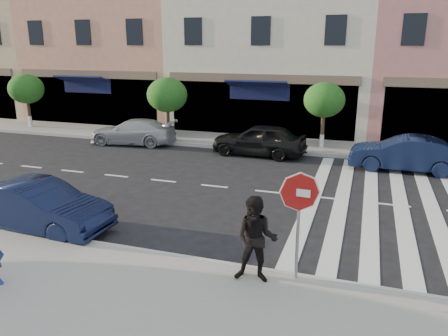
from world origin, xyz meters
TOP-DOWN VIEW (x-y plane):
  - ground at (0.00, 0.00)m, footprint 120.00×120.00m
  - sidewalk_near at (0.00, -3.75)m, footprint 60.00×4.50m
  - sidewalk_far at (0.00, 11.00)m, footprint 60.00×3.00m
  - building_west_mid at (-11.00, 17.00)m, footprint 10.00×9.00m
  - building_centre at (-0.50, 17.00)m, footprint 11.00×9.00m
  - street_tree_wa at (-14.00, 10.80)m, footprint 2.00×2.00m
  - street_tree_wb at (-5.00, 10.80)m, footprint 2.10×2.10m
  - street_tree_c at (3.00, 10.80)m, footprint 1.90×1.90m
  - stop_sign at (3.82, -1.67)m, footprint 0.82×0.12m
  - walker at (3.03, -2.00)m, footprint 0.96×0.78m
  - car_near_mid at (-3.25, -1.00)m, footprint 4.13×1.63m
  - car_far_left at (-6.16, 9.10)m, footprint 4.50×2.26m
  - car_far_mid at (0.42, 8.86)m, footprint 4.31×1.95m
  - car_far_right at (6.50, 8.24)m, footprint 4.27×1.58m

SIDE VIEW (x-z plane):
  - ground at x=0.00m, z-range 0.00..0.00m
  - sidewalk_near at x=0.00m, z-range 0.00..0.15m
  - sidewalk_far at x=0.00m, z-range 0.00..0.15m
  - car_far_left at x=-6.16m, z-range 0.00..1.25m
  - car_near_mid at x=-3.25m, z-range 0.00..1.34m
  - car_far_right at x=6.50m, z-range 0.00..1.40m
  - car_far_mid at x=0.42m, z-range 0.00..1.44m
  - walker at x=3.03m, z-range 0.15..1.98m
  - stop_sign at x=3.82m, z-range 0.69..3.02m
  - street_tree_wb at x=-5.00m, z-range 0.78..3.84m
  - street_tree_wa at x=-14.00m, z-range 0.81..3.86m
  - street_tree_c at x=3.00m, z-range 0.84..3.87m
  - building_centre at x=-0.50m, z-range 0.00..11.00m
  - building_west_mid at x=-11.00m, z-range 0.00..14.00m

